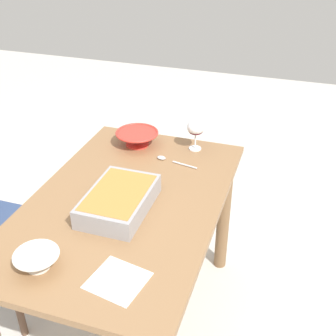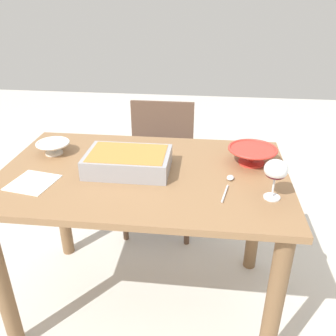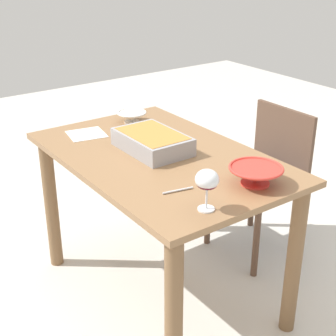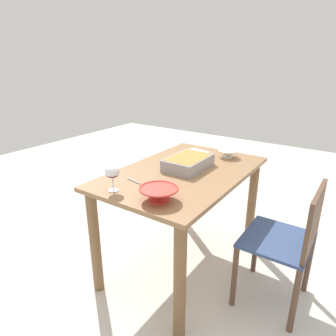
# 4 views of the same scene
# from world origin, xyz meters

# --- Properties ---
(ground_plane) EXTENTS (8.00, 8.00, 0.00)m
(ground_plane) POSITION_xyz_m (0.00, 0.00, 0.00)
(ground_plane) COLOR beige
(dining_table) EXTENTS (1.25, 0.79, 0.78)m
(dining_table) POSITION_xyz_m (0.00, 0.00, 0.63)
(dining_table) COLOR olive
(dining_table) RESTS_ON ground_plane
(chair) EXTENTS (0.44, 0.40, 0.83)m
(chair) POSITION_xyz_m (0.03, -0.75, 0.47)
(chair) COLOR #334772
(chair) RESTS_ON ground_plane
(wine_glass) EXTENTS (0.09, 0.09, 0.16)m
(wine_glass) POSITION_xyz_m (-0.53, 0.16, 0.89)
(wine_glass) COLOR white
(wine_glass) RESTS_ON dining_table
(casserole_dish) EXTENTS (0.36, 0.24, 0.08)m
(casserole_dish) POSITION_xyz_m (0.07, 0.00, 0.82)
(casserole_dish) COLOR #99999E
(casserole_dish) RESTS_ON dining_table
(mixing_bowl) EXTENTS (0.22, 0.22, 0.08)m
(mixing_bowl) POSITION_xyz_m (-0.48, -0.13, 0.82)
(mixing_bowl) COLOR red
(mixing_bowl) RESTS_ON dining_table
(small_bowl) EXTENTS (0.16, 0.16, 0.06)m
(small_bowl) POSITION_xyz_m (0.46, -0.13, 0.81)
(small_bowl) COLOR white
(small_bowl) RESTS_ON dining_table
(serving_spoon) EXTENTS (0.06, 0.22, 0.01)m
(serving_spoon) POSITION_xyz_m (-0.37, 0.07, 0.78)
(serving_spoon) COLOR silver
(serving_spoon) RESTS_ON dining_table
(napkin) EXTENTS (0.20, 0.21, 0.00)m
(napkin) POSITION_xyz_m (0.43, 0.15, 0.78)
(napkin) COLOR white
(napkin) RESTS_ON dining_table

